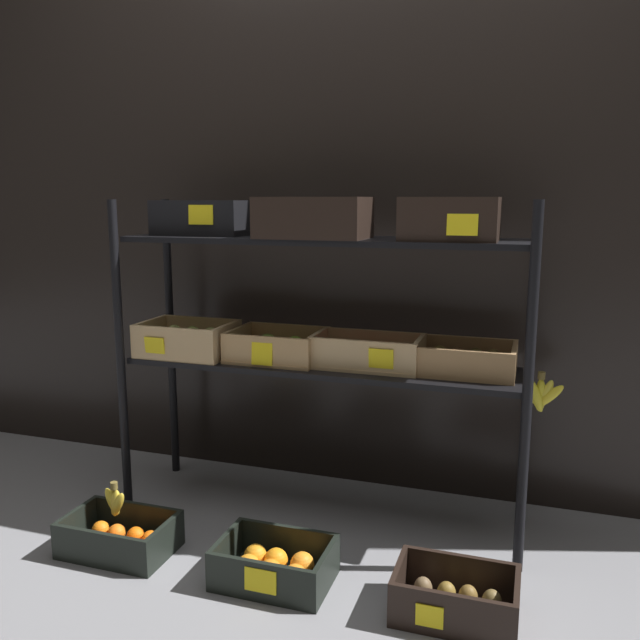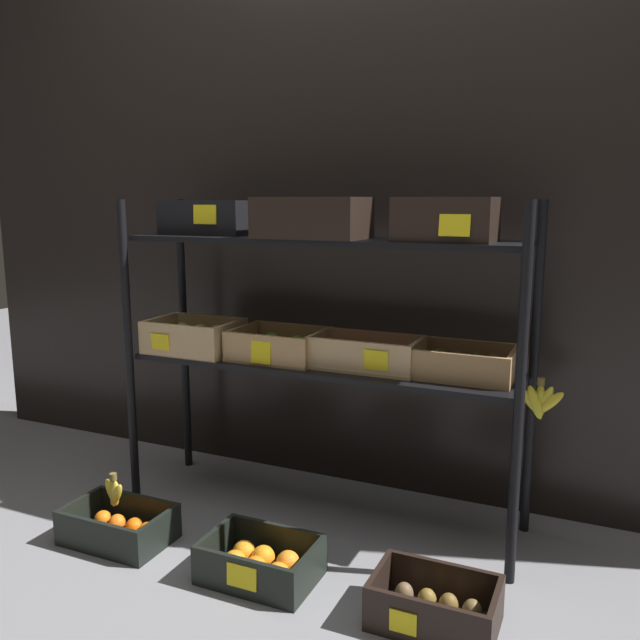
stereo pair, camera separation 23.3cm
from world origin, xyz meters
name	(u,v)px [view 2 (the right image)]	position (x,y,z in m)	size (l,w,h in m)	color
ground_plane	(320,512)	(0.00, 0.00, 0.00)	(10.00, 10.00, 0.00)	gray
storefront_wall	(359,209)	(0.00, 0.38, 1.12)	(3.83, 0.12, 2.23)	black
display_rack	(317,306)	(-0.01, -0.01, 0.78)	(1.57, 0.38, 1.16)	black
crate_ground_tangerine	(119,528)	(-0.55, -0.47, 0.04)	(0.36, 0.23, 0.12)	black
crate_ground_orange	(261,563)	(0.01, -0.47, 0.05)	(0.35, 0.24, 0.13)	black
crate_ground_kiwi	(434,608)	(0.56, -0.47, 0.05)	(0.34, 0.23, 0.13)	black
banana_bunch_loose	(114,493)	(-0.56, -0.47, 0.17)	(0.10, 0.04, 0.12)	brown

